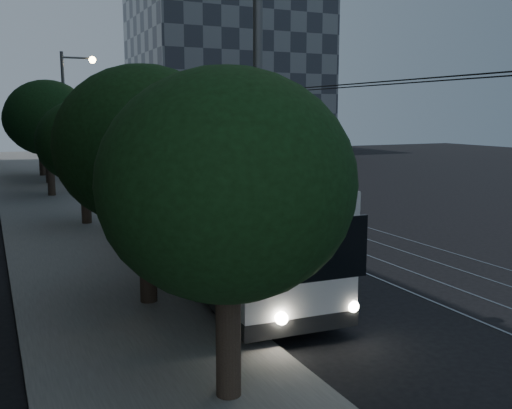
{
  "coord_description": "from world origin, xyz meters",
  "views": [
    {
      "loc": [
        -10.34,
        -13.92,
        5.05
      ],
      "look_at": [
        -1.78,
        4.25,
        1.81
      ],
      "focal_mm": 40.0,
      "sensor_mm": 36.0,
      "label": 1
    }
  ],
  "objects_px": {
    "pickup_silver": "(172,217)",
    "car_white_c": "(99,173)",
    "trolleybus": "(211,217)",
    "streetlamp_near": "(276,68)",
    "streetlamp_far": "(71,108)",
    "car_white_a": "(145,199)",
    "car_white_b": "(115,181)",
    "car_white_d": "(99,170)"
  },
  "relations": [
    {
      "from": "trolleybus",
      "to": "streetlamp_far",
      "type": "height_order",
      "value": "streetlamp_far"
    },
    {
      "from": "streetlamp_near",
      "to": "streetlamp_far",
      "type": "xyz_separation_m",
      "value": [
        -0.62,
        27.01,
        -0.61
      ]
    },
    {
      "from": "pickup_silver",
      "to": "car_white_c",
      "type": "height_order",
      "value": "pickup_silver"
    },
    {
      "from": "pickup_silver",
      "to": "car_white_a",
      "type": "xyz_separation_m",
      "value": [
        0.4,
        5.94,
        -0.09
      ]
    },
    {
      "from": "pickup_silver",
      "to": "streetlamp_far",
      "type": "relative_size",
      "value": 0.65
    },
    {
      "from": "pickup_silver",
      "to": "streetlamp_far",
      "type": "xyz_separation_m",
      "value": [
        -1.78,
        15.42,
        4.57
      ]
    },
    {
      "from": "car_white_b",
      "to": "car_white_a",
      "type": "bearing_deg",
      "value": -80.47
    },
    {
      "from": "car_white_a",
      "to": "car_white_d",
      "type": "xyz_separation_m",
      "value": [
        0.52,
        16.31,
        -0.02
      ]
    },
    {
      "from": "pickup_silver",
      "to": "streetlamp_far",
      "type": "height_order",
      "value": "streetlamp_far"
    },
    {
      "from": "car_white_b",
      "to": "car_white_d",
      "type": "bearing_deg",
      "value": 100.86
    },
    {
      "from": "trolleybus",
      "to": "car_white_c",
      "type": "height_order",
      "value": "trolleybus"
    },
    {
      "from": "pickup_silver",
      "to": "car_white_a",
      "type": "bearing_deg",
      "value": 63.5
    },
    {
      "from": "pickup_silver",
      "to": "car_white_d",
      "type": "xyz_separation_m",
      "value": [
        0.92,
        22.26,
        -0.11
      ]
    },
    {
      "from": "car_white_d",
      "to": "streetlamp_near",
      "type": "relative_size",
      "value": 0.41
    },
    {
      "from": "car_white_a",
      "to": "car_white_d",
      "type": "distance_m",
      "value": 16.32
    },
    {
      "from": "car_white_a",
      "to": "car_white_d",
      "type": "relative_size",
      "value": 1.02
    },
    {
      "from": "trolleybus",
      "to": "car_white_b",
      "type": "bearing_deg",
      "value": 89.74
    },
    {
      "from": "car_white_a",
      "to": "streetlamp_far",
      "type": "distance_m",
      "value": 10.78
    },
    {
      "from": "pickup_silver",
      "to": "car_white_c",
      "type": "xyz_separation_m",
      "value": [
        0.63,
        20.48,
        -0.13
      ]
    },
    {
      "from": "car_white_d",
      "to": "car_white_c",
      "type": "bearing_deg",
      "value": -89.8
    },
    {
      "from": "trolleybus",
      "to": "car_white_b",
      "type": "xyz_separation_m",
      "value": [
        1.28,
        21.32,
        -1.19
      ]
    },
    {
      "from": "trolleybus",
      "to": "car_white_a",
      "type": "relative_size",
      "value": 3.16
    },
    {
      "from": "trolleybus",
      "to": "car_white_a",
      "type": "xyz_separation_m",
      "value": [
        0.88,
        11.75,
        -1.09
      ]
    },
    {
      "from": "car_white_d",
      "to": "trolleybus",
      "type": "bearing_deg",
      "value": -83.54
    },
    {
      "from": "pickup_silver",
      "to": "car_white_c",
      "type": "relative_size",
      "value": 1.41
    },
    {
      "from": "pickup_silver",
      "to": "car_white_b",
      "type": "xyz_separation_m",
      "value": [
        0.8,
        15.51,
        -0.19
      ]
    },
    {
      "from": "pickup_silver",
      "to": "streetlamp_far",
      "type": "distance_m",
      "value": 16.18
    },
    {
      "from": "car_white_a",
      "to": "streetlamp_far",
      "type": "xyz_separation_m",
      "value": [
        -2.19,
        9.48,
        4.66
      ]
    },
    {
      "from": "pickup_silver",
      "to": "car_white_b",
      "type": "bearing_deg",
      "value": 64.44
    },
    {
      "from": "car_white_c",
      "to": "streetlamp_near",
      "type": "bearing_deg",
      "value": -78.0
    },
    {
      "from": "car_white_b",
      "to": "car_white_d",
      "type": "distance_m",
      "value": 6.75
    },
    {
      "from": "pickup_silver",
      "to": "car_white_d",
      "type": "height_order",
      "value": "pickup_silver"
    },
    {
      "from": "car_white_d",
      "to": "streetlamp_far",
      "type": "height_order",
      "value": "streetlamp_far"
    },
    {
      "from": "pickup_silver",
      "to": "car_white_a",
      "type": "relative_size",
      "value": 1.38
    },
    {
      "from": "trolleybus",
      "to": "streetlamp_near",
      "type": "height_order",
      "value": "streetlamp_near"
    },
    {
      "from": "car_white_d",
      "to": "pickup_silver",
      "type": "bearing_deg",
      "value": -83.05
    },
    {
      "from": "car_white_c",
      "to": "car_white_a",
      "type": "bearing_deg",
      "value": -75.69
    },
    {
      "from": "car_white_c",
      "to": "car_white_b",
      "type": "bearing_deg",
      "value": -72.9
    },
    {
      "from": "pickup_silver",
      "to": "car_white_d",
      "type": "distance_m",
      "value": 22.28
    },
    {
      "from": "streetlamp_far",
      "to": "trolleybus",
      "type": "bearing_deg",
      "value": -86.49
    },
    {
      "from": "car_white_a",
      "to": "car_white_d",
      "type": "bearing_deg",
      "value": 103.41
    },
    {
      "from": "pickup_silver",
      "to": "streetlamp_far",
      "type": "bearing_deg",
      "value": 73.98
    }
  ]
}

